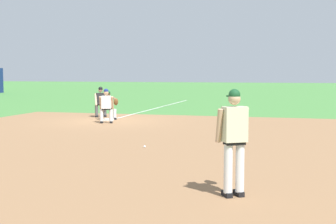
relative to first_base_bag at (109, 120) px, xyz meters
name	(u,v)px	position (x,y,z in m)	size (l,w,h in m)	color
ground_plane	(109,121)	(0.00, 0.00, -0.04)	(160.00, 160.00, 0.00)	#47843D
infield_dirt_patch	(144,142)	(-5.66, -3.48, -0.04)	(18.00, 18.00, 0.01)	#936B47
foul_line_stripe	(158,108)	(7.82, 0.00, -0.04)	(15.64, 0.10, 0.00)	white
first_base_bag	(109,120)	(0.00, 0.00, 0.00)	(0.38, 0.38, 0.09)	white
baseball	(145,147)	(-6.75, -3.86, -0.01)	(0.07, 0.07, 0.07)	white
pitcher	(234,136)	(-11.28, -6.95, 1.01)	(0.84, 0.57, 1.86)	black
first_baseman	(109,104)	(0.30, 0.10, 0.69)	(0.81, 1.03, 1.34)	black
baserunner	(106,104)	(-1.00, -0.31, 0.75)	(0.56, 0.66, 1.46)	black
umpire	(101,101)	(1.45, 0.99, 0.75)	(0.63, 0.68, 1.46)	black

